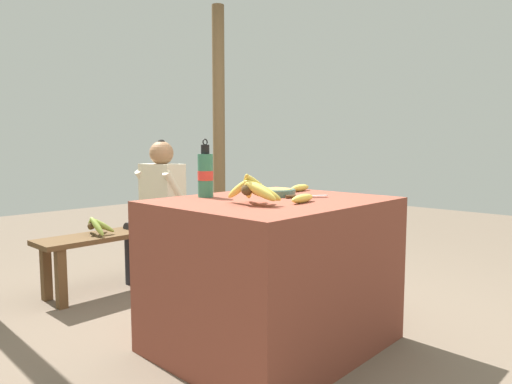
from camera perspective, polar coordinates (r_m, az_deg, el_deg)
The scene contains 12 objects.
ground_plane at distance 2.62m, azimuth 2.05°, elevation -18.44°, with size 12.00×12.00×0.00m, color brown.
market_counter at distance 2.48m, azimuth 2.08°, elevation -10.05°, with size 1.15×0.96×0.80m.
banana_bunch_ripe at distance 2.16m, azimuth -0.29°, elevation 0.35°, with size 0.20×0.34×0.17m.
serving_bowl at distance 2.56m, azimuth 2.69°, elevation 0.02°, with size 0.20×0.20×0.04m.
water_bottle at distance 2.51m, azimuth -6.34°, elevation 2.23°, with size 0.09×0.09×0.32m.
loose_banana_front at distance 2.26m, azimuth 5.84°, elevation -0.81°, with size 0.21×0.07×0.04m.
loose_banana_side at distance 2.84m, azimuth 5.53°, elevation 0.52°, with size 0.21×0.07×0.04m.
knife at distance 2.46m, azimuth 5.62°, elevation -0.54°, with size 0.22×0.14×0.02m.
wooden_bench at distance 3.74m, azimuth -13.39°, elevation -5.32°, with size 1.70×0.32×0.43m.
seated_vendor at distance 3.71m, azimuth -12.14°, elevation -0.92°, with size 0.43×0.41×1.13m.
banana_bunch_green at distance 3.50m, azimuth -19.30°, elevation -3.93°, with size 0.19×0.31×0.15m.
support_post_far at distance 4.72m, azimuth -4.67°, elevation 7.73°, with size 0.12×0.12×2.48m.
Camera 1 is at (-1.80, -1.57, 1.07)m, focal length 32.00 mm.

